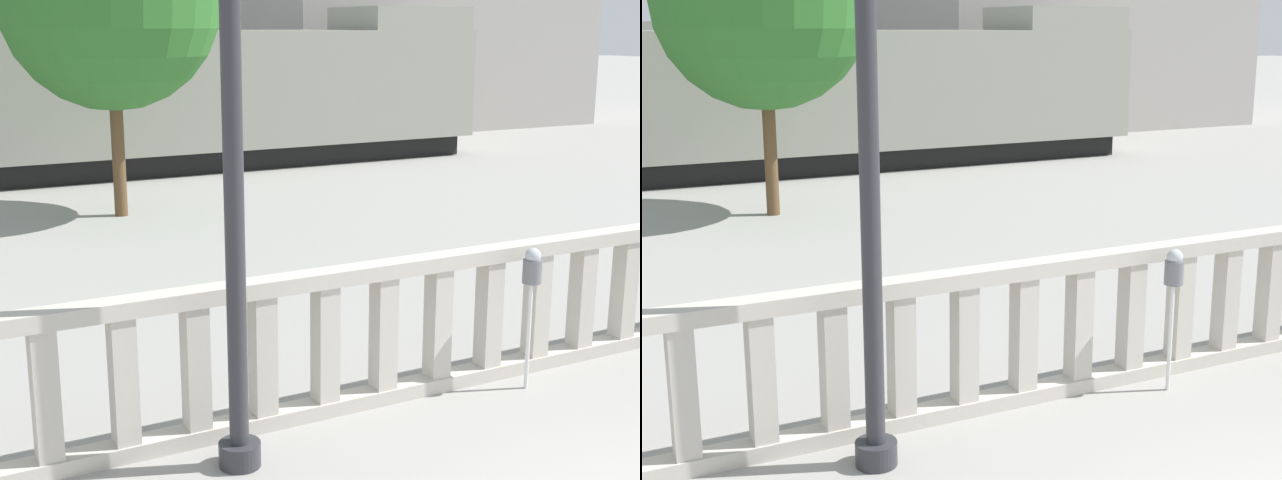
# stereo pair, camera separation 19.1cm
# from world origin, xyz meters

# --- Properties ---
(balustrade) EXTENTS (15.66, 0.24, 1.36)m
(balustrade) POSITION_xyz_m (-0.00, 3.37, 0.68)
(balustrade) COLOR #BCB5A8
(balustrade) RESTS_ON ground
(lamppost) EXTENTS (0.34, 0.34, 5.81)m
(lamppost) POSITION_xyz_m (-2.30, 2.82, 2.93)
(lamppost) COLOR #2D2D33
(lamppost) RESTS_ON ground
(parking_meter) EXTENTS (0.18, 0.18, 1.42)m
(parking_meter) POSITION_xyz_m (0.79, 2.98, 1.14)
(parking_meter) COLOR silver
(parking_meter) RESTS_ON ground
(train_far) EXTENTS (19.28, 3.00, 4.24)m
(train_far) POSITION_xyz_m (2.04, 31.71, 1.92)
(train_far) COLOR black
(train_far) RESTS_ON ground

